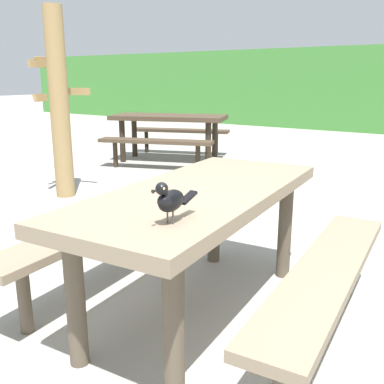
{
  "coord_description": "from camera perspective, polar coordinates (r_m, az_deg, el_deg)",
  "views": [
    {
      "loc": [
        0.93,
        -1.72,
        1.32
      ],
      "look_at": [
        -0.11,
        -0.2,
        0.84
      ],
      "focal_mm": 41.18,
      "sensor_mm": 36.0,
      "label": 1
    }
  ],
  "objects": [
    {
      "name": "bird_grackle",
      "position": [
        1.78,
        -2.93,
        -0.99
      ],
      "size": [
        0.07,
        0.29,
        0.18
      ],
      "color": "black",
      "rests_on": "picnic_table_foreground"
    },
    {
      "name": "stalk_post_left_side",
      "position": [
        5.13,
        -16.83,
        10.85
      ],
      "size": [
        0.45,
        0.57,
        2.06
      ],
      "color": "#997A4C",
      "rests_on": "ground"
    },
    {
      "name": "ground_plane",
      "position": [
        2.36,
        5.35,
        -19.55
      ],
      "size": [
        60.0,
        60.0,
        0.0
      ],
      "primitive_type": "plane",
      "color": "#A3A099"
    },
    {
      "name": "picnic_table_mid_left",
      "position": [
        7.16,
        -2.99,
        8.45
      ],
      "size": [
        2.19,
        2.17,
        0.74
      ],
      "color": "#473828",
      "rests_on": "ground"
    },
    {
      "name": "picnic_table_foreground",
      "position": [
        2.43,
        1.02,
        -3.72
      ],
      "size": [
        1.82,
        1.86,
        0.74
      ],
      "color": "#84725B",
      "rests_on": "ground"
    }
  ]
}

